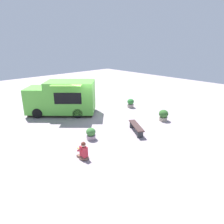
% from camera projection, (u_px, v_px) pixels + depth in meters
% --- Properties ---
extents(ground_plane, '(40.00, 40.00, 0.00)m').
position_uv_depth(ground_plane, '(88.00, 115.00, 15.11)').
color(ground_plane, '#9E8E96').
extents(food_truck, '(5.02, 4.90, 2.51)m').
position_uv_depth(food_truck, '(63.00, 98.00, 15.07)').
color(food_truck, '#59B93D').
rests_on(food_truck, ground_plane).
extents(person_customer, '(0.46, 0.75, 0.88)m').
position_uv_depth(person_customer, '(83.00, 152.00, 9.38)').
color(person_customer, brown).
rests_on(person_customer, ground_plane).
extents(planter_flowering_near, '(0.55, 0.55, 0.74)m').
position_uv_depth(planter_flowering_near, '(131.00, 103.00, 16.82)').
color(planter_flowering_near, gray).
rests_on(planter_flowering_near, ground_plane).
extents(planter_flowering_far, '(0.53, 0.53, 0.67)m').
position_uv_depth(planter_flowering_far, '(91.00, 134.00, 11.29)').
color(planter_flowering_far, '#A18B95').
rests_on(planter_flowering_far, ground_plane).
extents(planter_flowering_side, '(0.65, 0.65, 0.78)m').
position_uv_depth(planter_flowering_side, '(163.00, 115.00, 13.95)').
color(planter_flowering_side, gray).
rests_on(planter_flowering_side, ground_plane).
extents(plaza_bench, '(1.30, 1.78, 0.47)m').
position_uv_depth(plaza_bench, '(136.00, 127.00, 12.14)').
color(plaza_bench, '#412D2B').
rests_on(plaza_bench, ground_plane).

